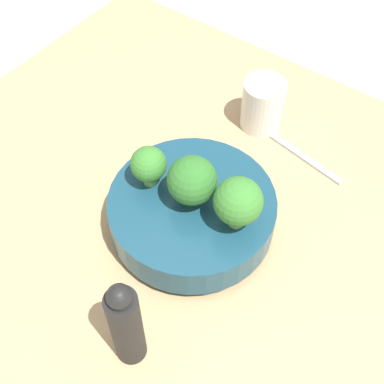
{
  "coord_description": "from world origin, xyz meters",
  "views": [
    {
      "loc": [
        -0.23,
        0.38,
        0.73
      ],
      "look_at": [
        0.04,
        0.02,
        0.13
      ],
      "focal_mm": 50.0,
      "sensor_mm": 36.0,
      "label": 1
    }
  ],
  "objects_px": {
    "bowl": "(192,212)",
    "pepper_mill": "(126,325)",
    "cup": "(263,105)",
    "fork": "(298,154)"
  },
  "relations": [
    {
      "from": "pepper_mill",
      "to": "cup",
      "type": "bearing_deg",
      "value": -79.51
    },
    {
      "from": "pepper_mill",
      "to": "bowl",
      "type": "bearing_deg",
      "value": -75.88
    },
    {
      "from": "bowl",
      "to": "pepper_mill",
      "type": "xyz_separation_m",
      "value": [
        -0.05,
        0.2,
        0.04
      ]
    },
    {
      "from": "bowl",
      "to": "cup",
      "type": "height_order",
      "value": "cup"
    },
    {
      "from": "bowl",
      "to": "cup",
      "type": "distance_m",
      "value": 0.25
    },
    {
      "from": "cup",
      "to": "pepper_mill",
      "type": "height_order",
      "value": "pepper_mill"
    },
    {
      "from": "bowl",
      "to": "fork",
      "type": "distance_m",
      "value": 0.24
    },
    {
      "from": "pepper_mill",
      "to": "fork",
      "type": "height_order",
      "value": "pepper_mill"
    },
    {
      "from": "bowl",
      "to": "cup",
      "type": "relative_size",
      "value": 2.68
    },
    {
      "from": "bowl",
      "to": "cup",
      "type": "bearing_deg",
      "value": -82.53
    }
  ]
}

